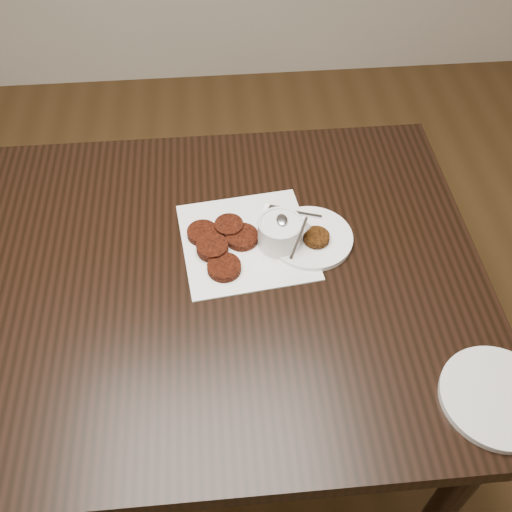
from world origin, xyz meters
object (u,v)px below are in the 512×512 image
at_px(table, 166,371).
at_px(napkin, 247,241).
at_px(plate_with_patty, 311,236).
at_px(sauce_ramekin, 280,222).
at_px(plate_empty, 497,397).

relative_size(table, napkin, 5.18).
relative_size(table, plate_with_patty, 7.79).
relative_size(sauce_ramekin, plate_with_patty, 0.72).
bearing_deg(napkin, table, -159.74).
distance_m(napkin, sauce_ramekin, 0.10).
xyz_separation_m(napkin, plate_with_patty, (0.14, -0.01, 0.01)).
distance_m(plate_with_patty, plate_empty, 0.47).
distance_m(table, sauce_ramekin, 0.53).
xyz_separation_m(napkin, plate_empty, (0.40, -0.40, 0.01)).
xyz_separation_m(sauce_ramekin, plate_with_patty, (0.07, 0.01, -0.05)).
bearing_deg(plate_with_patty, plate_empty, -56.20).
bearing_deg(plate_empty, napkin, 135.00).
bearing_deg(sauce_ramekin, plate_empty, -49.50).
bearing_deg(plate_with_patty, table, -168.24).
relative_size(table, plate_empty, 7.07).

